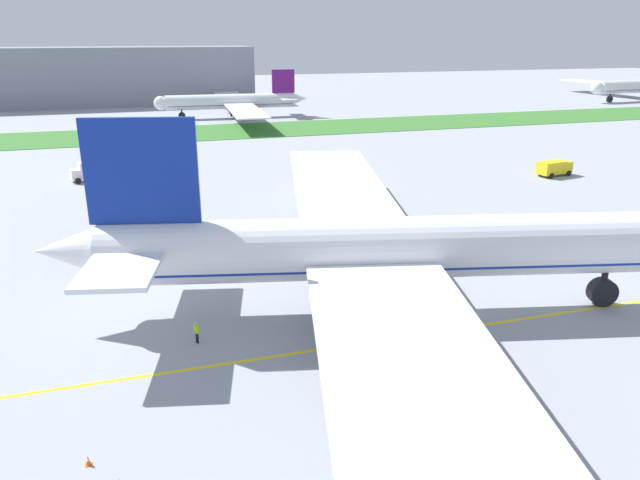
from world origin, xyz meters
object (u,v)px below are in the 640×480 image
Objects in this scene: ground_crew_marshaller_front at (463,413)px; service_truck_catering_van at (555,167)px; airliner_foreground at (386,249)px; ground_crew_wingwalker_starboard at (197,331)px; ground_crew_wingwalker_port at (312,264)px; service_truck_fuel_bowser at (121,198)px; parked_airliner_far_centre at (233,102)px; traffic_cone_port_wing at (88,461)px; service_truck_baggage_loader at (89,171)px.

service_truck_catering_van reaches higher than ground_crew_marshaller_front.
ground_crew_marshaller_front is 0.27× the size of service_truck_catering_van.
airliner_foreground reaches higher than ground_crew_marshaller_front.
service_truck_catering_van is (62.26, 40.35, 0.34)m from ground_crew_wingwalker_starboard.
ground_crew_wingwalker_port is 0.26× the size of service_truck_fuel_bowser.
ground_crew_wingwalker_port is 0.02× the size of parked_airliner_far_centre.
service_truck_catering_van is at bearing 37.10° from traffic_cone_port_wing.
ground_crew_marshaller_front is at bearing -86.34° from ground_crew_wingwalker_port.
service_truck_baggage_loader reaches higher than ground_crew_wingwalker_starboard.
ground_crew_marshaller_front reaches higher than traffic_cone_port_wing.
service_truck_baggage_loader is (-22.82, 47.99, 0.63)m from ground_crew_wingwalker_port.
airliner_foreground reaches higher than service_truck_fuel_bowser.
ground_crew_wingwalker_starboard is 0.27× the size of service_truck_catering_van.
ground_crew_wingwalker_starboard is 0.30× the size of service_truck_baggage_loader.
traffic_cone_port_wing is 0.10× the size of service_truck_baggage_loader.
airliner_foreground is 16.86m from ground_crew_marshaller_front.
traffic_cone_port_wing is at bearing -142.90° from service_truck_catering_van.
service_truck_baggage_loader is at bearing -116.46° from parked_airliner_far_centre.
ground_crew_wingwalker_starboard is at bearing -79.87° from service_truck_baggage_loader.
airliner_foreground is at bearing -139.79° from service_truck_catering_van.
ground_crew_marshaller_front is at bearing -131.03° from service_truck_catering_van.
ground_crew_marshaller_front is (-1.74, -16.14, -4.55)m from airliner_foreground.
ground_crew_wingwalker_starboard is at bearing -82.11° from service_truck_fuel_bowser.
airliner_foreground reaches higher than service_truck_catering_van.
airliner_foreground reaches higher than ground_crew_wingwalker_starboard.
ground_crew_marshaller_front is at bearing -71.71° from service_truck_baggage_loader.
service_truck_catering_van is (72.79, -18.60, -0.23)m from service_truck_baggage_loader.
service_truck_fuel_bowser is 0.09× the size of parked_airliner_far_centre.
airliner_foreground is 14.43× the size of service_truck_fuel_bowser.
ground_crew_wingwalker_port is 0.26× the size of service_truck_catering_van.
ground_crew_wingwalker_starboard reaches higher than ground_crew_marshaller_front.
service_truck_baggage_loader is at bearing 165.67° from service_truck_catering_van.
ground_crew_wingwalker_port is 0.95× the size of ground_crew_wingwalker_starboard.
service_truck_baggage_loader reaches higher than traffic_cone_port_wing.
airliner_foreground is 44.78m from service_truck_fuel_bowser.
ground_crew_wingwalker_port is at bearing -58.57° from service_truck_fuel_bowser.
parked_airliner_far_centre is (11.45, 116.83, 3.31)m from ground_crew_wingwalker_port.
service_truck_fuel_bowser reaches higher than service_truck_catering_van.
traffic_cone_port_wing is at bearing -91.75° from service_truck_fuel_bowser.
service_truck_fuel_bowser is at bearing 118.48° from airliner_foreground.
traffic_cone_port_wing is at bearing -120.53° from ground_crew_wingwalker_starboard.
parked_airliner_far_centre is at bearing 113.78° from service_truck_catering_van.
ground_crew_marshaller_front is 2.91× the size of traffic_cone_port_wing.
service_truck_fuel_bowser is at bearing 121.43° from ground_crew_wingwalker_port.
ground_crew_wingwalker_port is at bearing 93.66° from ground_crew_marshaller_front.
ground_crew_wingwalker_port is (-3.41, 9.98, -4.58)m from airliner_foreground.
service_truck_fuel_bowser is (1.60, 52.34, 1.28)m from traffic_cone_port_wing.
ground_crew_marshaller_front is 0.02× the size of parked_airliner_far_centre.
airliner_foreground is 61.12m from service_truck_catering_van.
service_truck_catering_van is at bearing 32.94° from ground_crew_wingwalker_starboard.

